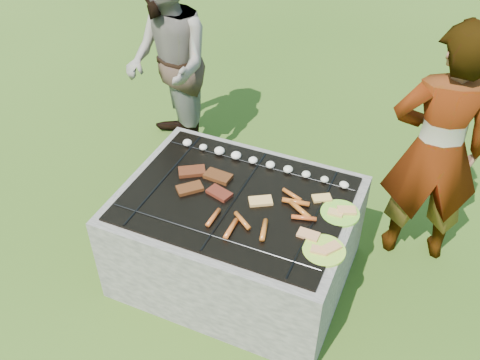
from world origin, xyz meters
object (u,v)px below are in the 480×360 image
object	(u,v)px
fire_pit	(237,239)
plate_far	(340,213)
cook	(437,151)
plate_near	(324,250)
bystander	(168,65)

from	to	relation	value
fire_pit	plate_far	size ratio (longest dim) A/B	5.54
plate_far	fire_pit	bearing A→B (deg)	-168.62
plate_far	cook	distance (m)	0.68
plate_far	cook	bearing A→B (deg)	53.64
fire_pit	cook	distance (m)	1.25
plate_far	plate_near	world-z (taller)	same
cook	plate_far	bearing A→B (deg)	38.20
plate_far	plate_near	size ratio (longest dim) A/B	0.82
plate_far	bystander	world-z (taller)	bystander
plate_near	bystander	world-z (taller)	bystander
bystander	plate_far	bearing A→B (deg)	17.79
plate_near	cook	bearing A→B (deg)	64.70
fire_pit	plate_near	xyz separation A→B (m)	(0.56, -0.18, 0.33)
plate_near	bystander	xyz separation A→B (m)	(-1.53, 1.15, 0.15)
fire_pit	plate_near	bearing A→B (deg)	-18.14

